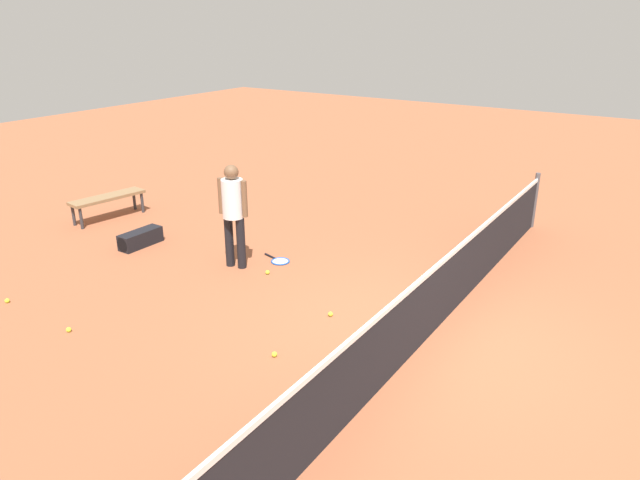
# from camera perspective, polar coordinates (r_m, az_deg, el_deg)

# --- Properties ---
(ground_plane) EXTENTS (40.00, 40.00, 0.00)m
(ground_plane) POSITION_cam_1_polar(r_m,az_deg,el_deg) (7.67, 10.44, -9.36)
(ground_plane) COLOR #9E5638
(court_net) EXTENTS (10.09, 0.09, 1.07)m
(court_net) POSITION_cam_1_polar(r_m,az_deg,el_deg) (7.43, 10.69, -6.03)
(court_net) COLOR #4C4C51
(court_net) RESTS_ON ground_plane
(player_near_side) EXTENTS (0.39, 0.53, 1.70)m
(player_near_side) POSITION_cam_1_polar(r_m,az_deg,el_deg) (9.30, -8.49, 3.14)
(player_near_side) COLOR black
(player_near_side) RESTS_ON ground_plane
(tennis_racket_near_player) EXTENTS (0.39, 0.61, 0.03)m
(tennis_racket_near_player) POSITION_cam_1_polar(r_m,az_deg,el_deg) (9.76, -3.99, -2.04)
(tennis_racket_near_player) COLOR blue
(tennis_racket_near_player) RESTS_ON ground_plane
(tennis_ball_near_player) EXTENTS (0.07, 0.07, 0.07)m
(tennis_ball_near_player) POSITION_cam_1_polar(r_m,az_deg,el_deg) (9.30, -5.15, -3.16)
(tennis_ball_near_player) COLOR #C6E033
(tennis_ball_near_player) RESTS_ON ground_plane
(tennis_ball_by_net) EXTENTS (0.07, 0.07, 0.07)m
(tennis_ball_by_net) POSITION_cam_1_polar(r_m,az_deg,el_deg) (8.32, -23.35, -8.05)
(tennis_ball_by_net) COLOR #C6E033
(tennis_ball_by_net) RESTS_ON ground_plane
(tennis_ball_midcourt) EXTENTS (0.07, 0.07, 0.07)m
(tennis_ball_midcourt) POSITION_cam_1_polar(r_m,az_deg,el_deg) (8.02, 1.03, -7.25)
(tennis_ball_midcourt) COLOR #C6E033
(tennis_ball_midcourt) RESTS_ON ground_plane
(tennis_ball_baseline) EXTENTS (0.07, 0.07, 0.07)m
(tennis_ball_baseline) POSITION_cam_1_polar(r_m,az_deg,el_deg) (7.17, -4.48, -11.09)
(tennis_ball_baseline) COLOR #C6E033
(tennis_ball_baseline) RESTS_ON ground_plane
(tennis_ball_stray_left) EXTENTS (0.07, 0.07, 0.07)m
(tennis_ball_stray_left) POSITION_cam_1_polar(r_m,az_deg,el_deg) (9.50, -28.26, -5.25)
(tennis_ball_stray_left) COLOR #C6E033
(tennis_ball_stray_left) RESTS_ON ground_plane
(courtside_bench) EXTENTS (1.54, 0.61, 0.48)m
(courtside_bench) POSITION_cam_1_polar(r_m,az_deg,el_deg) (12.41, -20.05, 3.79)
(courtside_bench) COLOR olive
(courtside_bench) RESTS_ON ground_plane
(equipment_bag) EXTENTS (0.81, 0.30, 0.28)m
(equipment_bag) POSITION_cam_1_polar(r_m,az_deg,el_deg) (10.81, -17.27, 0.10)
(equipment_bag) COLOR black
(equipment_bag) RESTS_ON ground_plane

